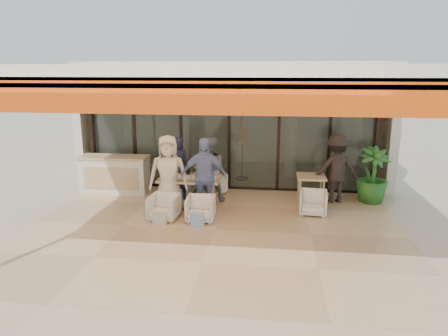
# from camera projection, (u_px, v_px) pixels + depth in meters

# --- Properties ---
(ground) EXTENTS (70.00, 70.00, 0.00)m
(ground) POSITION_uv_depth(u_px,v_px,m) (214.00, 231.00, 8.46)
(ground) COLOR #C6B293
(ground) RESTS_ON ground
(terrace_floor) EXTENTS (8.00, 6.00, 0.01)m
(terrace_floor) POSITION_uv_depth(u_px,v_px,m) (214.00, 230.00, 8.46)
(terrace_floor) COLOR tan
(terrace_floor) RESTS_ON ground
(terrace_structure) EXTENTS (8.00, 6.00, 3.40)m
(terrace_structure) POSITION_uv_depth(u_px,v_px,m) (211.00, 74.00, 7.41)
(terrace_structure) COLOR silver
(terrace_structure) RESTS_ON ground
(glass_storefront) EXTENTS (8.08, 0.10, 3.20)m
(glass_storefront) POSITION_uv_depth(u_px,v_px,m) (229.00, 134.00, 10.96)
(glass_storefront) COLOR #9EADA3
(glass_storefront) RESTS_ON ground
(interior_block) EXTENTS (9.05, 3.62, 3.52)m
(interior_block) POSITION_uv_depth(u_px,v_px,m) (237.00, 103.00, 13.03)
(interior_block) COLOR silver
(interior_block) RESTS_ON ground
(host_counter) EXTENTS (1.85, 0.65, 1.04)m
(host_counter) POSITION_uv_depth(u_px,v_px,m) (115.00, 174.00, 10.88)
(host_counter) COLOR silver
(host_counter) RESTS_ON ground
(dining_table) EXTENTS (1.50, 0.90, 0.93)m
(dining_table) POSITION_uv_depth(u_px,v_px,m) (190.00, 180.00, 9.80)
(dining_table) COLOR tan
(dining_table) RESTS_ON ground
(chair_far_left) EXTENTS (0.69, 0.66, 0.64)m
(chair_far_left) POSITION_uv_depth(u_px,v_px,m) (182.00, 183.00, 10.85)
(chair_far_left) COLOR white
(chair_far_left) RESTS_ON ground
(chair_far_right) EXTENTS (0.79, 0.77, 0.64)m
(chair_far_right) POSITION_uv_depth(u_px,v_px,m) (213.00, 184.00, 10.75)
(chair_far_right) COLOR white
(chair_far_right) RESTS_ON ground
(chair_near_left) EXTENTS (0.67, 0.64, 0.64)m
(chair_near_left) POSITION_uv_depth(u_px,v_px,m) (164.00, 206.00, 9.02)
(chair_near_left) COLOR white
(chair_near_left) RESTS_ON ground
(chair_near_right) EXTENTS (0.63, 0.59, 0.63)m
(chair_near_right) POSITION_uv_depth(u_px,v_px,m) (200.00, 208.00, 8.92)
(chair_near_right) COLOR white
(chair_near_right) RESTS_ON ground
(diner_navy) EXTENTS (0.71, 0.58, 1.68)m
(diner_navy) POSITION_uv_depth(u_px,v_px,m) (177.00, 169.00, 10.24)
(diner_navy) COLOR #181F36
(diner_navy) RESTS_ON ground
(diner_grey) EXTENTS (0.92, 0.78, 1.67)m
(diner_grey) POSITION_uv_depth(u_px,v_px,m) (210.00, 170.00, 10.15)
(diner_grey) COLOR slate
(diner_grey) RESTS_ON ground
(diner_cream) EXTENTS (0.98, 0.71, 1.86)m
(diner_cream) POSITION_uv_depth(u_px,v_px,m) (168.00, 174.00, 9.35)
(diner_cream) COLOR beige
(diner_cream) RESTS_ON ground
(diner_periwinkle) EXTENTS (1.10, 0.53, 1.82)m
(diner_periwinkle) POSITION_uv_depth(u_px,v_px,m) (204.00, 176.00, 9.26)
(diner_periwinkle) COLOR #728BBF
(diner_periwinkle) RESTS_ON ground
(tote_bag_cream) EXTENTS (0.30, 0.10, 0.34)m
(tote_bag_cream) POSITION_uv_depth(u_px,v_px,m) (159.00, 219.00, 8.67)
(tote_bag_cream) COLOR silver
(tote_bag_cream) RESTS_ON ground
(tote_bag_blue) EXTENTS (0.30, 0.10, 0.34)m
(tote_bag_blue) POSITION_uv_depth(u_px,v_px,m) (197.00, 220.00, 8.57)
(tote_bag_blue) COLOR #99BFD8
(tote_bag_blue) RESTS_ON ground
(side_table) EXTENTS (0.70, 0.70, 0.74)m
(side_table) POSITION_uv_depth(u_px,v_px,m) (311.00, 180.00, 9.97)
(side_table) COLOR tan
(side_table) RESTS_ON ground
(side_chair) EXTENTS (0.67, 0.64, 0.63)m
(side_chair) POSITION_uv_depth(u_px,v_px,m) (313.00, 202.00, 9.32)
(side_chair) COLOR white
(side_chair) RESTS_ON ground
(standing_woman) EXTENTS (1.25, 0.86, 1.78)m
(standing_woman) POSITION_uv_depth(u_px,v_px,m) (336.00, 169.00, 10.02)
(standing_woman) COLOR black
(standing_woman) RESTS_ON ground
(potted_palm) EXTENTS (0.98, 0.98, 1.44)m
(potted_palm) POSITION_uv_depth(u_px,v_px,m) (372.00, 175.00, 10.06)
(potted_palm) COLOR #1E5919
(potted_palm) RESTS_ON ground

